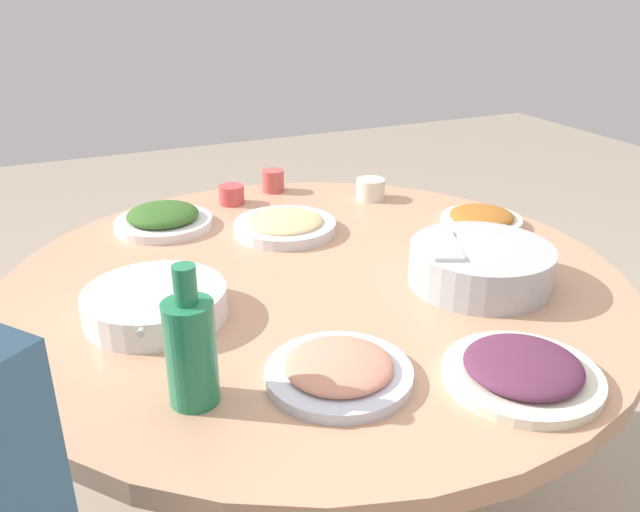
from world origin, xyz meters
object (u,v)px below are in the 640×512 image
dish_eggplant (522,370)px  green_bottle (191,349)px  dish_stirfry (481,219)px  dish_greens (163,218)px  dish_shrimp (339,370)px  tea_cup_near (273,181)px  round_dining_table (315,306)px  rice_bowl (480,264)px  dish_noodles (285,225)px  tea_cup_side (232,195)px  soup_bowl (155,304)px  tea_cup_far (370,189)px

dish_eggplant → green_bottle: 0.50m
dish_stirfry → dish_greens: 0.78m
dish_shrimp → tea_cup_near: 0.95m
dish_stirfry → dish_shrimp: (0.61, 0.45, -0.00)m
dish_shrimp → dish_greens: 0.77m
round_dining_table → tea_cup_near: (-0.12, -0.56, 0.10)m
dish_shrimp → dish_greens: bearing=-81.9°
dish_shrimp → rice_bowl: bearing=-155.4°
dish_noodles → tea_cup_near: 0.32m
dish_noodles → round_dining_table: bearing=82.7°
green_bottle → tea_cup_side: (-0.31, -0.82, -0.06)m
dish_greens → tea_cup_near: bearing=-155.7°
dish_noodles → dish_shrimp: bearing=76.1°
round_dining_table → dish_stirfry: size_ratio=6.51×
dish_shrimp → dish_eggplant: dish_eggplant is taller
round_dining_table → dish_eggplant: (-0.14, 0.48, 0.09)m
dish_stirfry → soup_bowl: bearing=9.2°
rice_bowl → green_bottle: green_bottle is taller
tea_cup_side → rice_bowl: bearing=114.3°
dish_greens → tea_cup_side: dish_greens is taller
round_dining_table → tea_cup_side: tea_cup_side is taller
green_bottle → dish_shrimp: bearing=169.8°
dish_stirfry → dish_eggplant: dish_eggplant is taller
round_dining_table → green_bottle: size_ratio=5.91×
soup_bowl → green_bottle: size_ratio=1.25×
round_dining_table → soup_bowl: 0.35m
soup_bowl → dish_greens: (-0.11, -0.45, -0.00)m
dish_shrimp → green_bottle: 0.23m
dish_greens → dish_stirfry: bearing=156.5°
round_dining_table → tea_cup_side: 0.51m
dish_eggplant → rice_bowl: bearing=-116.0°
dish_noodles → tea_cup_far: tea_cup_far is taller
dish_noodles → dish_eggplant: (-0.10, 0.73, 0.00)m
dish_shrimp → dish_noodles: bearing=-103.9°
dish_noodles → dish_shrimp: dish_noodles is taller
soup_bowl → tea_cup_side: soup_bowl is taller
dish_eggplant → tea_cup_side: size_ratio=3.62×
dish_stirfry → dish_eggplant: bearing=58.1°
rice_bowl → dish_shrimp: 0.45m
dish_noodles → dish_stirfry: bearing=160.8°
dish_stirfry → dish_shrimp: same height
round_dining_table → dish_noodles: 0.27m
dish_greens → green_bottle: 0.73m
dish_eggplant → tea_cup_far: tea_cup_far is taller
dish_greens → tea_cup_side: size_ratio=3.49×
rice_bowl → dish_greens: (0.51, -0.58, -0.02)m
green_bottle → dish_noodles: bearing=-122.7°
dish_noodles → tea_cup_near: (-0.09, -0.31, 0.01)m
dish_greens → green_bottle: bearing=81.6°
rice_bowl → soup_bowl: rice_bowl is taller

